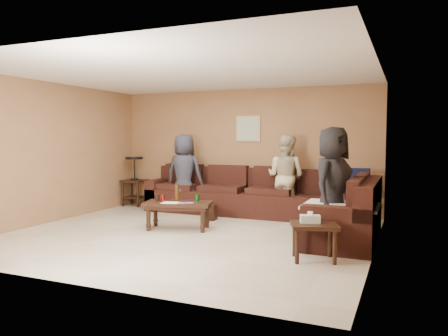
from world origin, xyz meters
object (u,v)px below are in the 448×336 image
at_px(coffee_table, 178,206).
at_px(waste_bin, 210,212).
at_px(person_right, 332,185).
at_px(person_middle, 286,177).
at_px(end_table_left, 135,180).
at_px(sectional_sofa, 267,204).
at_px(side_table_right, 313,228).
at_px(person_left, 184,173).

xyz_separation_m(coffee_table, waste_bin, (0.14, 0.95, -0.25)).
bearing_deg(person_right, person_middle, 49.78).
bearing_deg(end_table_left, sectional_sofa, -11.09).
relative_size(coffee_table, waste_bin, 4.26).
relative_size(end_table_left, waste_bin, 3.86).
distance_m(end_table_left, person_middle, 3.49).
bearing_deg(side_table_right, sectional_sofa, 120.44).
height_order(coffee_table, person_middle, person_middle).
bearing_deg(waste_bin, person_left, 145.75).
bearing_deg(person_right, end_table_left, 84.33).
relative_size(sectional_sofa, side_table_right, 6.87).
bearing_deg(coffee_table, person_middle, 51.18).
bearing_deg(person_middle, sectional_sofa, 81.88).
xyz_separation_m(coffee_table, side_table_right, (2.43, -0.96, 0.01)).
relative_size(sectional_sofa, waste_bin, 16.53).
relative_size(end_table_left, person_middle, 0.69).
xyz_separation_m(coffee_table, person_left, (-0.69, 1.51, 0.41)).
height_order(sectional_sofa, coffee_table, sectional_sofa).
bearing_deg(side_table_right, person_left, 141.63).
height_order(sectional_sofa, end_table_left, end_table_left).
xyz_separation_m(waste_bin, person_right, (2.36, -0.94, 0.70)).
bearing_deg(end_table_left, person_middle, -2.27).
xyz_separation_m(side_table_right, person_middle, (-1.07, 2.66, 0.38)).
distance_m(coffee_table, waste_bin, 0.99).
xyz_separation_m(end_table_left, side_table_right, (4.55, -2.80, -0.17)).
height_order(side_table_right, person_right, person_right).
relative_size(coffee_table, end_table_left, 1.10).
height_order(waste_bin, person_left, person_left).
bearing_deg(waste_bin, sectional_sofa, 13.34).
distance_m(person_left, person_middle, 2.06).
relative_size(side_table_right, person_right, 0.40).
height_order(end_table_left, side_table_right, end_table_left).
bearing_deg(person_left, end_table_left, -15.01).
distance_m(side_table_right, person_middle, 2.89).
bearing_deg(person_left, person_middle, -176.90).
distance_m(side_table_right, person_left, 4.00).
distance_m(coffee_table, side_table_right, 2.62).
bearing_deg(person_middle, coffee_table, 64.50).
relative_size(waste_bin, person_middle, 0.18).
distance_m(coffee_table, end_table_left, 2.81).
height_order(coffee_table, end_table_left, end_table_left).
xyz_separation_m(sectional_sofa, side_table_right, (1.27, -2.15, 0.07)).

